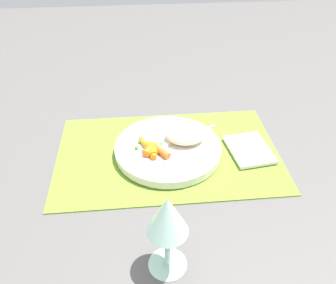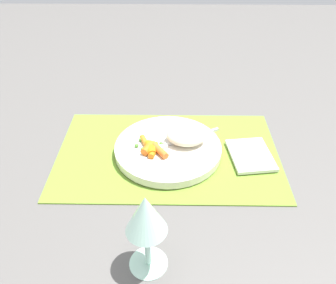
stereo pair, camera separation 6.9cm
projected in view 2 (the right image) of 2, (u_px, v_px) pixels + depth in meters
ground_plane at (168, 154)px, 0.82m from camera, size 2.40×2.40×0.00m
placemat at (168, 153)px, 0.82m from camera, size 0.51×0.32×0.01m
plate at (168, 149)px, 0.81m from camera, size 0.25×0.25×0.02m
rice_mound at (186, 135)px, 0.80m from camera, size 0.09×0.08×0.04m
carrot_portion at (152, 148)px, 0.78m from camera, size 0.07×0.08×0.02m
pea_scatter at (148, 146)px, 0.80m from camera, size 0.07×0.06×0.01m
fork at (177, 142)px, 0.81m from camera, size 0.17×0.10×0.01m
wine_glass at (146, 218)px, 0.52m from camera, size 0.07×0.07×0.16m
napkin at (251, 155)px, 0.80m from camera, size 0.10×0.13×0.01m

